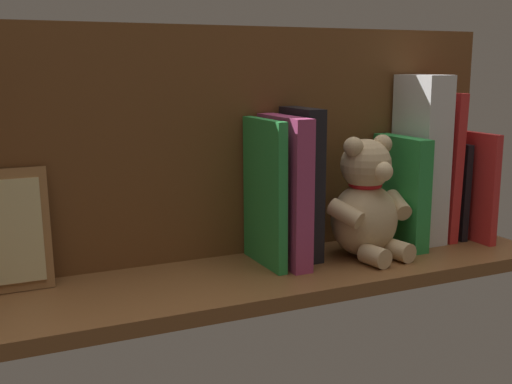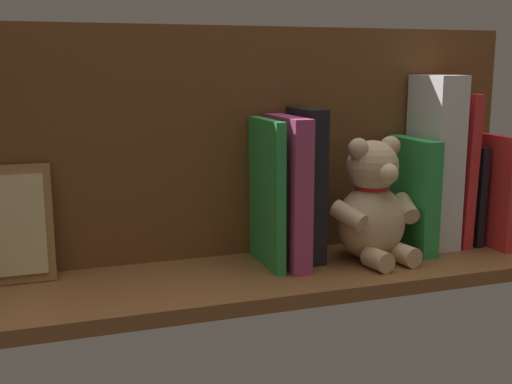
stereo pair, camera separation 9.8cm
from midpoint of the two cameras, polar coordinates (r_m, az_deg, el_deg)
name	(u,v)px [view 2 (the right image)]	position (r cm, az deg, el deg)	size (l,w,h in cm)	color
ground_plane	(256,277)	(101.88, 2.79, -7.51)	(99.37, 24.69, 2.20)	brown
shelf_back_panel	(236,143)	(106.71, 0.87, 4.30)	(99.37, 1.50, 37.49)	brown
book_0	(485,189)	(123.02, 21.65, 0.21)	(1.46, 14.39, 19.60)	red
book_1	(466,194)	(123.35, 20.14, -0.15)	(1.35, 10.06, 17.52)	black
book_2	(456,169)	(120.91, 19.39, 1.86)	(1.85, 10.34, 26.57)	red
dictionary_thick_white	(434,162)	(117.86, 17.73, 2.51)	(5.36, 10.30, 29.70)	white
book_3	(412,195)	(114.74, 15.92, -0.25)	(2.94, 13.06, 19.27)	green
teddy_bear	(374,207)	(107.46, 12.88, -1.28)	(16.14, 14.15, 20.14)	#D1B284
book_4	(306,184)	(105.81, 7.08, 0.64)	(3.18, 10.28, 24.64)	black
book_5	(287,191)	(102.58, 5.49, 0.04)	(3.05, 13.93, 23.60)	#B23F72
book_6	(267,193)	(101.79, 3.71, -0.12)	(1.56, 12.92, 23.22)	green
picture_frame_leaning	(3,225)	(98.89, -18.75, -2.83)	(14.04, 3.86, 17.39)	#9E6B3D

